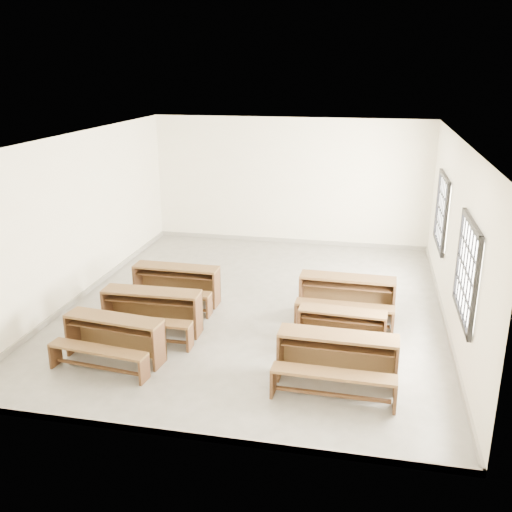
% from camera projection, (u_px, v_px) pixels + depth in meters
% --- Properties ---
extents(room, '(8.50, 8.50, 3.20)m').
position_uv_depth(room, '(261.00, 196.00, 10.29)').
color(room, gray).
rests_on(room, ground).
extents(desk_set_0, '(1.66, 0.99, 0.71)m').
position_uv_depth(desk_set_0, '(113.00, 336.00, 8.81)').
color(desk_set_0, brown).
rests_on(desk_set_0, ground).
extents(desk_set_1, '(1.70, 0.91, 0.76)m').
position_uv_depth(desk_set_1, '(151.00, 309.00, 9.72)').
color(desk_set_1, brown).
rests_on(desk_set_1, ground).
extents(desk_set_2, '(1.66, 0.88, 0.74)m').
position_uv_depth(desk_set_2, '(176.00, 282.00, 10.95)').
color(desk_set_2, brown).
rests_on(desk_set_2, ground).
extents(desk_set_3, '(1.72, 0.93, 0.77)m').
position_uv_depth(desk_set_3, '(337.00, 356.00, 8.11)').
color(desk_set_3, brown).
rests_on(desk_set_3, ground).
extents(desk_set_4, '(1.45, 0.80, 0.63)m').
position_uv_depth(desk_set_4, '(342.00, 326.00, 9.23)').
color(desk_set_4, brown).
rests_on(desk_set_4, ground).
extents(desk_set_5, '(1.74, 0.94, 0.77)m').
position_uv_depth(desk_set_5, '(347.00, 294.00, 10.32)').
color(desk_set_5, brown).
rests_on(desk_set_5, ground).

